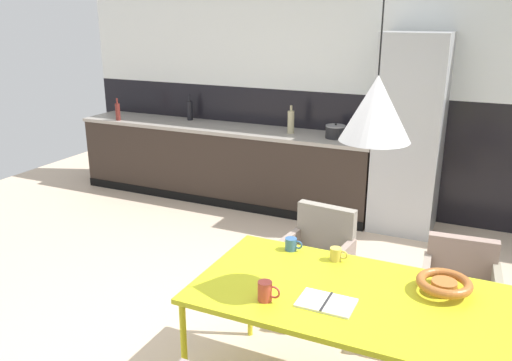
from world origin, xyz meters
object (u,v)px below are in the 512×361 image
Objects in this scene: cooking_pot at (335,132)px; armchair_head_of_table at (319,247)px; open_book at (326,303)px; mug_short_terracotta at (336,254)px; bottle_oil_tall at (190,110)px; pendant_lamp_over_table_near at (376,108)px; armchair_facing_counter at (460,278)px; fruit_bowl at (444,284)px; bottle_wine_green at (118,112)px; bottle_spice_small at (291,122)px; dining_table at (361,302)px; mug_tall_blue at (291,244)px; mug_glass_clear at (266,291)px; refrigerator_column at (409,135)px.

armchair_head_of_table is at bearing -76.21° from cooking_pot.
open_book is 2.59× the size of mug_short_terracotta.
cooking_pot is 1.95m from bottle_oil_tall.
armchair_facing_counter is at bearing 64.00° from pendant_lamp_over_table_near.
bottle_wine_green reaches higher than fruit_bowl.
bottle_oil_tall is (-1.42, 0.17, -0.00)m from bottle_spice_small.
dining_table is 0.22m from open_book.
mug_glass_clear is (0.10, -0.63, 0.01)m from mug_tall_blue.
refrigerator_column is 2.13m from armchair_facing_counter.
mug_glass_clear is at bearing -161.15° from open_book.
refrigerator_column is 9.32× the size of cooking_pot.
bottle_oil_tall is (-2.41, 2.09, 0.51)m from armchair_head_of_table.
armchair_head_of_table is 2.02m from cooking_pot.
mug_glass_clear is at bearing 48.93° from armchair_facing_counter.
mug_short_terracotta is at bearing -89.90° from refrigerator_column.
mug_short_terracotta is (-0.10, 0.50, 0.04)m from open_book.
mug_tall_blue is at bearing -68.47° from bottle_spice_small.
armchair_head_of_table is at bearing 141.49° from fruit_bowl.
bottle_wine_green reaches higher than mug_tall_blue.
open_book is at bearing -65.42° from bottle_spice_small.
mug_glass_clear is 0.40× the size of bottle_spice_small.
bottle_spice_small is at bearing -48.88° from armchair_facing_counter.
bottle_spice_small reaches higher than mug_short_terracotta.
mug_short_terracotta is 0.36× the size of bottle_spice_small.
bottle_oil_tall is at bearing 131.94° from mug_tall_blue.
pendant_lamp_over_table_near is at bearing 51.78° from open_book.
mug_tall_blue is (-0.99, -0.58, 0.30)m from armchair_facing_counter.
mug_tall_blue is 0.64m from mug_glass_clear.
open_book is 0.52m from mug_short_terracotta.
dining_table is at bearing -45.89° from bottle_oil_tall.
refrigerator_column is 16.11× the size of mug_glass_clear.
bottle_wine_green is (-3.62, 2.82, 0.26)m from open_book.
fruit_bowl is 0.65m from mug_short_terracotta.
bottle_oil_tall is at bearing 127.18° from mug_glass_clear.
bottle_spice_small is (-1.54, 2.89, 0.32)m from dining_table.
dining_table is 6.54× the size of bottle_wine_green.
fruit_bowl is at bearing -54.16° from bottle_spice_small.
bottle_wine_green reaches higher than dining_table.
refrigerator_column is 2.75× the size of armchair_facing_counter.
dining_table is 16.20× the size of mug_short_terracotta.
refrigerator_column is 17.45× the size of mug_tall_blue.
bottle_wine_green is (-4.22, 1.72, 0.52)m from armchair_facing_counter.
bottle_wine_green is at bearing 149.51° from fruit_bowl.
armchair_facing_counter is at bearing -22.17° from bottle_wine_green.
mug_short_terracotta is 4.23m from bottle_wine_green.
bottle_oil_tall is (-2.72, 2.71, 0.24)m from mug_short_terracotta.
armchair_head_of_table is (-0.30, -1.92, -0.49)m from refrigerator_column.
cooking_pot reaches higher than open_book.
armchair_facing_counter is at bearing -31.76° from bottle_oil_tall.
mug_glass_clear is 0.39× the size of bottle_oil_tall.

